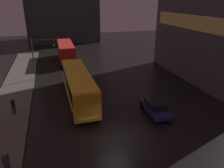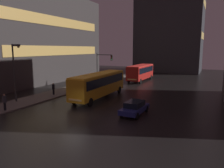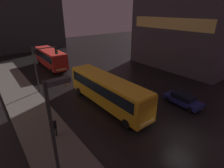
# 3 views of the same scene
# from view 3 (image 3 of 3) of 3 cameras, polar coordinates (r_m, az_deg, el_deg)

# --- Properties ---
(ground_plane) EXTENTS (120.00, 120.00, 0.00)m
(ground_plane) POSITION_cam_3_polar(r_m,az_deg,el_deg) (16.53, 22.24, -16.32)
(ground_plane) COLOR black
(sidewalk_left) EXTENTS (4.00, 48.00, 0.15)m
(sidewalk_left) POSITION_cam_3_polar(r_m,az_deg,el_deg) (18.73, -23.16, -11.11)
(sidewalk_left) COLOR #56514C
(sidewalk_left) RESTS_ON ground
(building_right_block) EXTENTS (10.07, 17.12, 21.88)m
(building_right_block) POSITION_cam_3_polar(r_m,az_deg,el_deg) (35.30, 23.84, 22.87)
(building_right_block) COLOR #423D47
(building_right_block) RESTS_ON ground
(bus_near) EXTENTS (2.65, 11.63, 3.37)m
(bus_near) POSITION_cam_3_polar(r_m,az_deg,el_deg) (18.97, -1.59, -1.66)
(bus_near) COLOR orange
(bus_near) RESTS_ON ground
(bus_far) EXTENTS (2.73, 10.00, 3.30)m
(bus_far) POSITION_cam_3_polar(r_m,az_deg,el_deg) (34.22, -19.48, 8.35)
(bus_far) COLOR #AD1E19
(bus_far) RESTS_ON ground
(car_taxi) EXTENTS (1.96, 4.31, 1.36)m
(car_taxi) POSITION_cam_3_polar(r_m,az_deg,el_deg) (21.34, 22.13, -4.61)
(car_taxi) COLOR navy
(car_taxi) RESTS_ON ground
(pedestrian_near) EXTENTS (0.51, 0.51, 1.70)m
(pedestrian_near) POSITION_cam_3_polar(r_m,az_deg,el_deg) (15.64, -18.33, -12.84)
(pedestrian_near) COLOR black
(pedestrian_near) RESTS_ON sidewalk_left
(traffic_light_main) EXTENTS (3.12, 0.35, 5.93)m
(traffic_light_main) POSITION_cam_3_polar(r_m,az_deg,el_deg) (23.90, -21.48, 6.95)
(traffic_light_main) COLOR #2D2D2D
(traffic_light_main) RESTS_ON ground
(street_lamp_sidewalk) EXTENTS (1.25, 0.36, 7.08)m
(street_lamp_sidewalk) POSITION_cam_3_polar(r_m,az_deg,el_deg) (9.12, -17.62, -12.53)
(street_lamp_sidewalk) COLOR #2D2D2D
(street_lamp_sidewalk) RESTS_ON sidewalk_left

